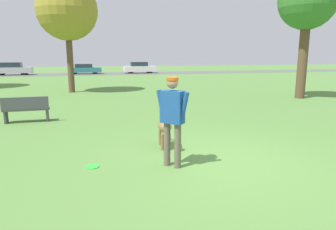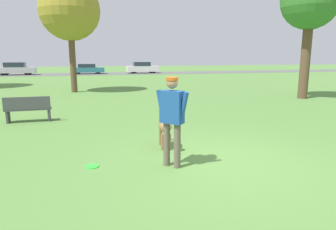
{
  "view_description": "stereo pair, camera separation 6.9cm",
  "coord_description": "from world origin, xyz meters",
  "px_view_note": "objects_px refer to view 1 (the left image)",
  "views": [
    {
      "loc": [
        -2.5,
        -5.28,
        2.11
      ],
      "look_at": [
        -0.87,
        0.66,
        0.9
      ],
      "focal_mm": 32.0,
      "sensor_mm": 36.0,
      "label": 1
    },
    {
      "loc": [
        -2.44,
        -5.29,
        2.11
      ],
      "look_at": [
        -0.87,
        0.66,
        0.9
      ],
      "focal_mm": 32.0,
      "sensor_mm": 36.0,
      "label": 2
    }
  ],
  "objects_px": {
    "tree_near_right": "(308,2)",
    "park_bench": "(26,109)",
    "tree_mid_center": "(67,10)",
    "parked_car_white": "(140,68)",
    "parked_car_teal": "(84,69)",
    "parked_car_silver": "(12,69)",
    "frisbee": "(92,167)",
    "dog": "(165,128)",
    "person": "(172,114)"
  },
  "relations": [
    {
      "from": "person",
      "to": "tree_mid_center",
      "type": "distance_m",
      "value": 13.98
    },
    {
      "from": "frisbee",
      "to": "tree_near_right",
      "type": "xyz_separation_m",
      "value": [
        10.5,
        7.19,
        4.66
      ]
    },
    {
      "from": "park_bench",
      "to": "tree_near_right",
      "type": "bearing_deg",
      "value": -169.86
    },
    {
      "from": "tree_near_right",
      "to": "tree_mid_center",
      "type": "relative_size",
      "value": 0.97
    },
    {
      "from": "dog",
      "to": "tree_near_right",
      "type": "bearing_deg",
      "value": 132.7
    },
    {
      "from": "parked_car_silver",
      "to": "tree_mid_center",
      "type": "bearing_deg",
      "value": -70.7
    },
    {
      "from": "tree_near_right",
      "to": "parked_car_teal",
      "type": "distance_m",
      "value": 27.23
    },
    {
      "from": "tree_mid_center",
      "to": "parked_car_white",
      "type": "height_order",
      "value": "tree_mid_center"
    },
    {
      "from": "tree_near_right",
      "to": "park_bench",
      "type": "xyz_separation_m",
      "value": [
        -12.43,
        -2.52,
        -4.22
      ]
    },
    {
      "from": "tree_mid_center",
      "to": "frisbee",
      "type": "bearing_deg",
      "value": -86.25
    },
    {
      "from": "parked_car_teal",
      "to": "parked_car_silver",
      "type": "bearing_deg",
      "value": 179.6
    },
    {
      "from": "person",
      "to": "parked_car_silver",
      "type": "distance_m",
      "value": 33.57
    },
    {
      "from": "dog",
      "to": "parked_car_silver",
      "type": "height_order",
      "value": "parked_car_silver"
    },
    {
      "from": "parked_car_silver",
      "to": "tree_near_right",
      "type": "bearing_deg",
      "value": -54.45
    },
    {
      "from": "parked_car_silver",
      "to": "park_bench",
      "type": "xyz_separation_m",
      "value": [
        6.0,
        -27.16,
        -0.25
      ]
    },
    {
      "from": "parked_car_silver",
      "to": "parked_car_white",
      "type": "height_order",
      "value": "parked_car_silver"
    },
    {
      "from": "tree_mid_center",
      "to": "parked_car_teal",
      "type": "xyz_separation_m",
      "value": [
        0.75,
        19.02,
        -4.05
      ]
    },
    {
      "from": "parked_car_teal",
      "to": "parked_car_white",
      "type": "relative_size",
      "value": 0.98
    },
    {
      "from": "tree_near_right",
      "to": "parked_car_white",
      "type": "xyz_separation_m",
      "value": [
        -3.92,
        24.65,
        -3.99
      ]
    },
    {
      "from": "dog",
      "to": "parked_car_white",
      "type": "relative_size",
      "value": 0.28
    },
    {
      "from": "frisbee",
      "to": "tree_mid_center",
      "type": "distance_m",
      "value": 13.76
    },
    {
      "from": "person",
      "to": "parked_car_silver",
      "type": "bearing_deg",
      "value": 153.02
    },
    {
      "from": "dog",
      "to": "tree_mid_center",
      "type": "bearing_deg",
      "value": -161.47
    },
    {
      "from": "frisbee",
      "to": "dog",
      "type": "bearing_deg",
      "value": 25.77
    },
    {
      "from": "person",
      "to": "frisbee",
      "type": "bearing_deg",
      "value": -147.06
    },
    {
      "from": "dog",
      "to": "tree_near_right",
      "type": "distance_m",
      "value": 11.67
    },
    {
      "from": "frisbee",
      "to": "parked_car_teal",
      "type": "bearing_deg",
      "value": 90.18
    },
    {
      "from": "person",
      "to": "dog",
      "type": "distance_m",
      "value": 1.3
    },
    {
      "from": "parked_car_teal",
      "to": "parked_car_white",
      "type": "xyz_separation_m",
      "value": [
        6.67,
        -0.1,
        0.08
      ]
    },
    {
      "from": "person",
      "to": "tree_near_right",
      "type": "height_order",
      "value": "tree_near_right"
    },
    {
      "from": "tree_near_right",
      "to": "frisbee",
      "type": "bearing_deg",
      "value": -145.58
    },
    {
      "from": "parked_car_teal",
      "to": "parked_car_white",
      "type": "height_order",
      "value": "parked_car_white"
    },
    {
      "from": "dog",
      "to": "parked_car_white",
      "type": "distance_m",
      "value": 31.43
    },
    {
      "from": "frisbee",
      "to": "tree_near_right",
      "type": "distance_m",
      "value": 13.55
    },
    {
      "from": "dog",
      "to": "parked_car_white",
      "type": "height_order",
      "value": "parked_car_white"
    },
    {
      "from": "person",
      "to": "park_bench",
      "type": "xyz_separation_m",
      "value": [
        -3.44,
        5.05,
        -0.58
      ]
    },
    {
      "from": "tree_mid_center",
      "to": "parked_car_teal",
      "type": "bearing_deg",
      "value": 87.74
    },
    {
      "from": "tree_near_right",
      "to": "park_bench",
      "type": "bearing_deg",
      "value": -168.56
    },
    {
      "from": "tree_mid_center",
      "to": "parked_car_white",
      "type": "distance_m",
      "value": 20.71
    },
    {
      "from": "parked_car_white",
      "to": "person",
      "type": "bearing_deg",
      "value": -97.98
    },
    {
      "from": "dog",
      "to": "park_bench",
      "type": "relative_size",
      "value": 0.78
    },
    {
      "from": "dog",
      "to": "tree_near_right",
      "type": "relative_size",
      "value": 0.18
    },
    {
      "from": "tree_near_right",
      "to": "parked_car_silver",
      "type": "relative_size",
      "value": 1.5
    },
    {
      "from": "dog",
      "to": "parked_car_white",
      "type": "bearing_deg",
      "value": 177.82
    },
    {
      "from": "frisbee",
      "to": "parked_car_teal",
      "type": "relative_size",
      "value": 0.07
    },
    {
      "from": "parked_car_teal",
      "to": "park_bench",
      "type": "distance_m",
      "value": 27.33
    },
    {
      "from": "parked_car_silver",
      "to": "park_bench",
      "type": "relative_size",
      "value": 2.91
    },
    {
      "from": "dog",
      "to": "parked_car_teal",
      "type": "bearing_deg",
      "value": -169.95
    },
    {
      "from": "person",
      "to": "tree_near_right",
      "type": "distance_m",
      "value": 12.3
    },
    {
      "from": "parked_car_silver",
      "to": "frisbee",
      "type": "bearing_deg",
      "value": -77.25
    }
  ]
}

